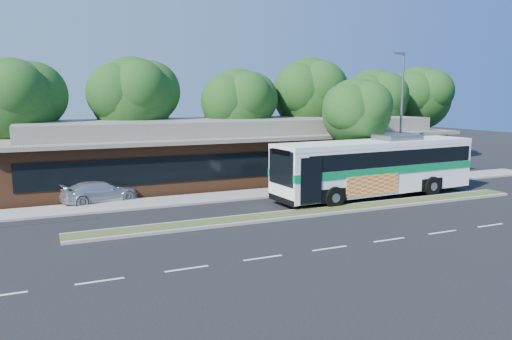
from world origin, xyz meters
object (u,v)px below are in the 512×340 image
object	(u,v)px
sidewalk_tree	(360,111)
lamp_post	(401,114)
sedan	(100,191)
transit_bus	(376,163)

from	to	relation	value
sidewalk_tree	lamp_post	bearing A→B (deg)	-5.47
lamp_post	sedan	size ratio (longest dim) A/B	2.04
transit_bus	sedan	size ratio (longest dim) A/B	3.05
lamp_post	sedan	xyz separation A→B (m)	(-20.03, 2.03, -4.26)
lamp_post	transit_bus	bearing A→B (deg)	-144.16
lamp_post	sidewalk_tree	size ratio (longest dim) A/B	1.24
transit_bus	sidewalk_tree	distance (m)	4.74
lamp_post	sidewalk_tree	world-z (taller)	lamp_post
sedan	sidewalk_tree	bearing A→B (deg)	-107.83
transit_bus	sedan	bearing A→B (deg)	157.82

